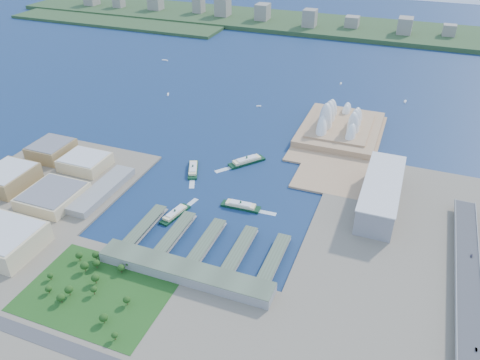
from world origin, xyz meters
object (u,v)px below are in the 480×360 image
at_px(ferry_c, 175,213).
at_px(car_c, 472,256).
at_px(ferry_a, 193,168).
at_px(car_b, 476,349).
at_px(ferry_b, 247,160).
at_px(ferry_d, 241,204).
at_px(opera_house, 342,116).
at_px(toaster_building, 381,193).

bearing_deg(ferry_c, car_c, -162.98).
xyz_separation_m(ferry_a, car_b, (381.04, -209.70, 10.59)).
relative_size(ferry_a, car_b, 12.11).
relative_size(ferry_a, ferry_b, 0.89).
distance_m(ferry_d, car_c, 280.73).
height_order(ferry_a, ferry_b, ferry_b).
relative_size(opera_house, car_c, 35.52).
bearing_deg(car_b, car_c, -90.00).
height_order(ferry_a, car_c, car_c).
bearing_deg(car_c, ferry_d, 176.97).
xyz_separation_m(ferry_b, ferry_c, (-39.35, -161.63, -0.92)).
bearing_deg(ferry_b, car_b, -0.80).
xyz_separation_m(opera_house, toaster_building, (90.00, -200.00, -11.50)).
bearing_deg(opera_house, car_b, -64.44).
distance_m(ferry_c, ferry_d, 87.06).
height_order(ferry_b, ferry_d, ferry_b).
xyz_separation_m(ferry_d, car_c, (280.14, -14.81, 10.58)).
height_order(opera_house, ferry_d, opera_house).
distance_m(ferry_b, car_b, 408.28).
xyz_separation_m(toaster_building, ferry_b, (-204.78, 44.86, -14.89)).
height_order(toaster_building, ferry_d, toaster_building).
height_order(ferry_b, ferry_c, ferry_b).
relative_size(toaster_building, ferry_b, 2.61).
relative_size(ferry_c, car_c, 9.80).
xyz_separation_m(ferry_a, ferry_c, (27.91, -110.30, -0.28)).
height_order(ferry_c, ferry_d, ferry_d).
height_order(ferry_b, car_c, car_c).
distance_m(toaster_building, ferry_c, 271.08).
bearing_deg(ferry_b, opera_house, 92.47).
bearing_deg(opera_house, ferry_d, -106.77).
xyz_separation_m(ferry_c, car_b, (353.13, -99.40, 10.87)).
height_order(toaster_building, car_c, toaster_building).
height_order(ferry_c, car_c, car_c).
bearing_deg(ferry_a, toaster_building, -22.03).
bearing_deg(ferry_b, ferry_c, -64.72).
bearing_deg(ferry_d, ferry_c, 120.93).
relative_size(opera_house, ferry_c, 3.62).
xyz_separation_m(opera_house, ferry_a, (-182.04, -206.47, -27.03)).
relative_size(ferry_a, ferry_c, 1.06).
bearing_deg(ferry_c, toaster_building, -142.70).
height_order(opera_house, car_c, opera_house).
relative_size(ferry_b, car_b, 13.68).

